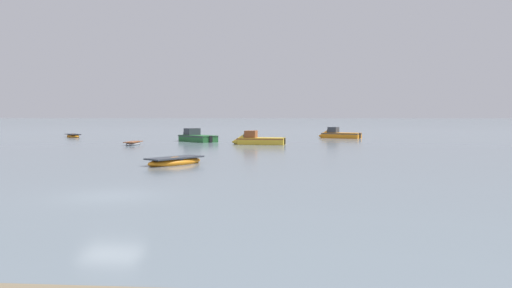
% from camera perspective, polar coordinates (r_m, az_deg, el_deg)
% --- Properties ---
extents(ground_plane, '(800.00, 800.00, 0.00)m').
position_cam_1_polar(ground_plane, '(22.02, -16.01, -5.68)').
color(ground_plane, slate).
extents(rowboat_moored_0, '(3.84, 4.54, 0.71)m').
position_cam_1_polar(rowboat_moored_0, '(34.83, -9.12, -1.97)').
color(rowboat_moored_0, orange).
rests_on(rowboat_moored_0, ground).
extents(motorboat_moored_3, '(6.50, 4.34, 2.34)m').
position_cam_1_polar(motorboat_moored_3, '(73.34, 8.92, 0.95)').
color(motorboat_moored_3, orange).
rests_on(motorboat_moored_3, ground).
extents(motorboat_moored_5, '(6.29, 2.76, 2.32)m').
position_cam_1_polar(motorboat_moored_5, '(57.19, -0.30, 0.31)').
color(motorboat_moored_5, gold).
rests_on(motorboat_moored_5, ground).
extents(rowboat_moored_3, '(3.77, 4.14, 0.66)m').
position_cam_1_polar(rowboat_moored_3, '(79.75, -19.91, 0.86)').
color(rowboat_moored_3, orange).
rests_on(rowboat_moored_3, ground).
extents(motorboat_moored_6, '(6.12, 6.11, 2.44)m').
position_cam_1_polar(motorboat_moored_6, '(64.13, -7.06, 0.64)').
color(motorboat_moored_6, '#23602D').
rests_on(motorboat_moored_6, ground).
extents(rowboat_moored_5, '(1.31, 3.47, 0.54)m').
position_cam_1_polar(rowboat_moored_5, '(57.65, -13.66, 0.04)').
color(rowboat_moored_5, gray).
rests_on(rowboat_moored_5, ground).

